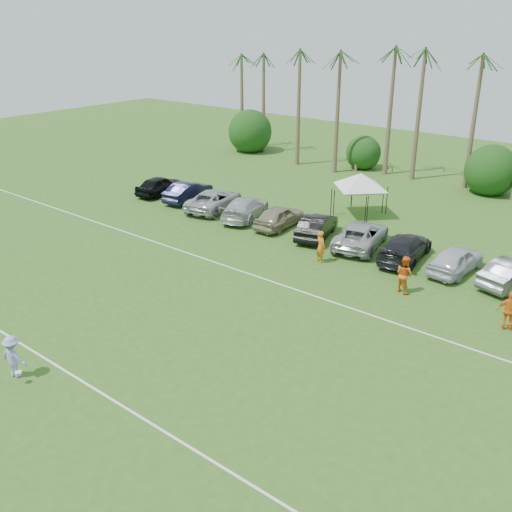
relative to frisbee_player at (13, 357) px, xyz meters
The scene contains 27 objects.
ground 1.10m from the frisbee_player, 70.17° to the right, with size 120.00×120.00×0.00m, color #315B1B.
field_lines 7.47m from the frisbee_player, 88.37° to the left, with size 80.00×12.10×0.01m.
palm_tree_0 43.79m from the frisbee_player, 120.22° to the left, with size 2.40×2.40×8.90m.
palm_tree_1 41.68m from the frisbee_player, 114.17° to the left, with size 2.40×2.40×9.90m.
palm_tree_2 40.10m from the frisbee_player, 107.49° to the left, with size 2.40×2.40×10.90m.
palm_tree_3 39.30m from the frisbee_player, 101.76° to the left, with size 2.40×2.40×11.90m.
palm_tree_4 38.18m from the frisbee_player, 95.78° to the left, with size 2.40×2.40×8.90m.
palm_tree_5 38.15m from the frisbee_player, 89.68° to the left, with size 2.40×2.40×9.90m.
palm_tree_6 38.56m from the frisbee_player, 83.58° to the left, with size 2.40×2.40×10.90m.
bush_tree_0 42.77m from the frisbee_player, 116.06° to the left, with size 4.00×4.00×4.00m.
bush_tree_1 38.86m from the frisbee_player, 98.57° to the left, with size 4.00×4.00×4.00m.
bush_tree_2 38.92m from the frisbee_player, 80.82° to the left, with size 4.00×4.00×4.00m.
sideline_player_a 17.65m from the frisbee_player, 79.53° to the left, with size 0.70×0.46×1.92m, color orange.
sideline_player_b 18.88m from the frisbee_player, 62.46° to the left, with size 0.97×0.76×2.00m, color orange.
sideline_player_c 21.47m from the frisbee_player, 48.69° to the left, with size 1.12×0.47×1.92m, color orange.
canopy_tent_left 26.38m from the frisbee_player, 88.42° to the left, with size 4.45×4.45×3.61m.
canopy_tent_right 26.55m from the frisbee_player, 88.76° to the left, with size 3.98×3.98×3.23m.
frisbee_player is the anchor object (origin of this frame).
parked_car_0 25.31m from the frisbee_player, 124.55° to the left, with size 1.77×4.41×1.50m, color black.
parked_car_1 23.88m from the frisbee_player, 118.30° to the left, with size 1.59×4.56×1.50m, color black.
parked_car_2 22.30m from the frisbee_player, 111.82° to the left, with size 2.49×5.41×1.50m, color #AEB0B3.
parked_car_3 21.30m from the frisbee_player, 104.28° to the left, with size 2.10×5.18×1.50m, color #B9B9BD.
parked_car_4 20.76m from the frisbee_player, 96.15° to the left, with size 1.77×4.41×1.50m, color #9C8F71.
parked_car_5 20.63m from the frisbee_player, 87.75° to the left, with size 1.59×4.56×1.50m, color black.
parked_car_6 21.33m from the frisbee_player, 79.62° to the left, with size 2.49×5.41×1.50m, color #A6A8AC.
parked_car_7 21.88m from the frisbee_player, 71.69° to the left, with size 2.10×5.18×1.50m, color black.
parked_car_8 23.08m from the frisbee_player, 64.58° to the left, with size 1.77×4.41×1.50m, color silver.
Camera 1 is at (19.27, -8.37, 13.33)m, focal length 40.00 mm.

